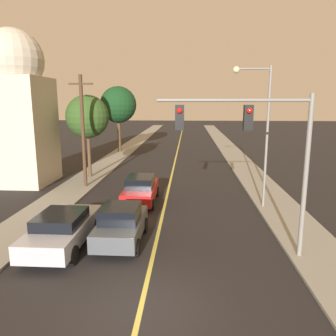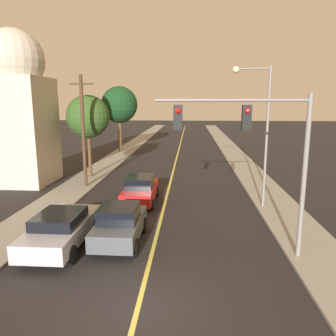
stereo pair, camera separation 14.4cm
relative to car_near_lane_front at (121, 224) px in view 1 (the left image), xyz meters
The scene contains 13 objects.
ground_plane 4.79m from the car_near_lane_front, 71.93° to the right, with size 200.00×200.00×0.00m, color black.
road_surface 31.56m from the car_near_lane_front, 87.34° to the left, with size 10.44×80.00×0.01m.
sidewalk_left 31.92m from the car_near_lane_front, 99.03° to the left, with size 2.50×80.00×0.12m.
sidewalk_right 32.51m from the car_near_lane_front, 75.87° to the left, with size 2.50×80.00×0.12m.
car_near_lane_front is the anchor object (origin of this frame).
car_near_lane_second 5.74m from the car_near_lane_front, 90.00° to the left, with size 1.85×4.40×1.62m.
car_outer_lane_front 2.36m from the car_near_lane_front, 166.46° to the right, with size 2.05×4.78×1.51m.
traffic_signal_mast 6.49m from the car_near_lane_front, ahead, with size 5.53×0.42×6.07m.
streetlamp_right 9.29m from the car_near_lane_front, 37.79° to the left, with size 2.04×0.36×7.62m.
utility_pole_left 10.46m from the car_near_lane_front, 115.96° to the left, with size 1.60×0.24×7.55m.
tree_left_near 13.50m from the car_near_lane_front, 112.45° to the left, with size 3.28×3.28×6.32m.
tree_left_far 26.40m from the car_near_lane_front, 101.99° to the left, with size 4.21×4.21×7.59m.
domed_building_left 14.50m from the car_near_lane_front, 133.15° to the left, with size 4.26×4.26×10.85m.
Camera 1 is at (1.32, -8.39, 5.87)m, focal length 35.00 mm.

